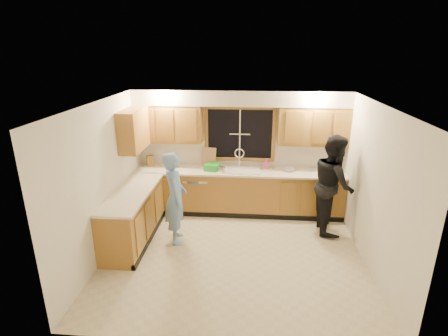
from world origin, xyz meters
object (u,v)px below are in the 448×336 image
object	(u,v)px
sink	(239,173)
knife_block	(150,161)
man	(175,198)
stove	(122,232)
soap_bottle	(266,163)
dishwasher	(198,192)
bowl	(289,170)
woman	(333,184)
dish_crate	(212,167)

from	to	relation	value
sink	knife_block	bearing A→B (deg)	176.72
man	stove	bearing A→B (deg)	110.97
stove	soap_bottle	world-z (taller)	soap_bottle
dishwasher	bowl	distance (m)	1.93
sink	dishwasher	world-z (taller)	sink
man	knife_block	distance (m)	1.58
stove	soap_bottle	distance (m)	3.13
woman	stove	bearing A→B (deg)	107.55
sink	dish_crate	world-z (taller)	sink
man	bowl	bearing A→B (deg)	-74.62
stove	dish_crate	xyz separation A→B (m)	(1.27, 1.79, 0.54)
woman	dish_crate	bearing A→B (deg)	74.44
stove	man	world-z (taller)	man
sink	man	size ratio (longest dim) A/B	0.53
man	sink	bearing A→B (deg)	-56.75
stove	soap_bottle	size ratio (longest dim) A/B	4.25
knife_block	bowl	world-z (taller)	knife_block
soap_bottle	knife_block	bearing A→B (deg)	-178.66
woman	soap_bottle	size ratio (longest dim) A/B	8.65
soap_bottle	bowl	bearing A→B (deg)	-14.67
woman	bowl	distance (m)	0.98
man	soap_bottle	bearing A→B (deg)	-65.35
bowl	sink	bearing A→B (deg)	-177.51
sink	man	world-z (taller)	man
man	woman	bearing A→B (deg)	-93.86
dish_crate	soap_bottle	world-z (taller)	soap_bottle
sink	dishwasher	xyz separation A→B (m)	(-0.85, -0.01, -0.45)
dishwasher	stove	size ratio (longest dim) A/B	0.91
soap_bottle	woman	bearing A→B (deg)	-32.68
woman	bowl	world-z (taller)	woman
soap_bottle	bowl	distance (m)	0.47
knife_block	soap_bottle	distance (m)	2.40
stove	dish_crate	distance (m)	2.26
woman	bowl	bearing A→B (deg)	47.33
dishwasher	dish_crate	xyz separation A→B (m)	(0.32, -0.02, 0.58)
sink	soap_bottle	bearing A→B (deg)	16.43
sink	woman	bearing A→B (deg)	-19.07
dishwasher	bowl	xyz separation A→B (m)	(1.85, 0.06, 0.54)
dishwasher	dish_crate	world-z (taller)	dish_crate
soap_bottle	bowl	size ratio (longest dim) A/B	0.92
man	woman	world-z (taller)	woman
sink	dishwasher	distance (m)	0.96
man	bowl	size ratio (longest dim) A/B	7.10
man	dish_crate	bearing A→B (deg)	-39.42
dish_crate	man	bearing A→B (deg)	-112.70
soap_bottle	bowl	world-z (taller)	soap_bottle
man	knife_block	bearing A→B (deg)	14.44
sink	stove	distance (m)	2.60
woman	soap_bottle	world-z (taller)	woman
bowl	man	bearing A→B (deg)	-147.91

